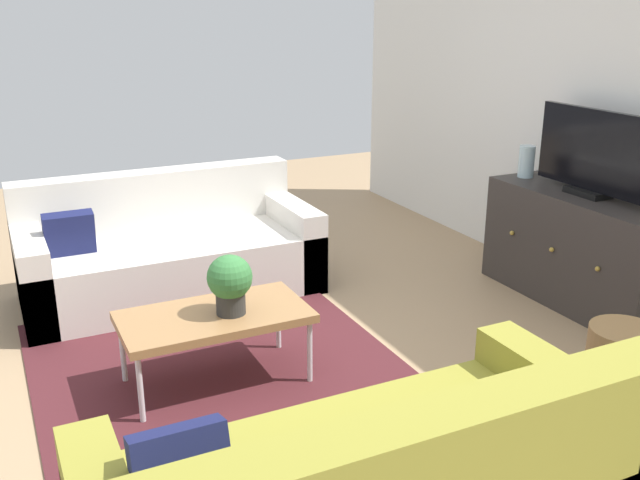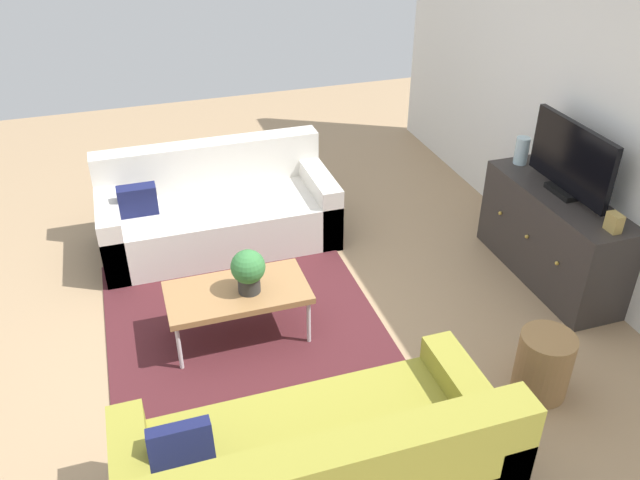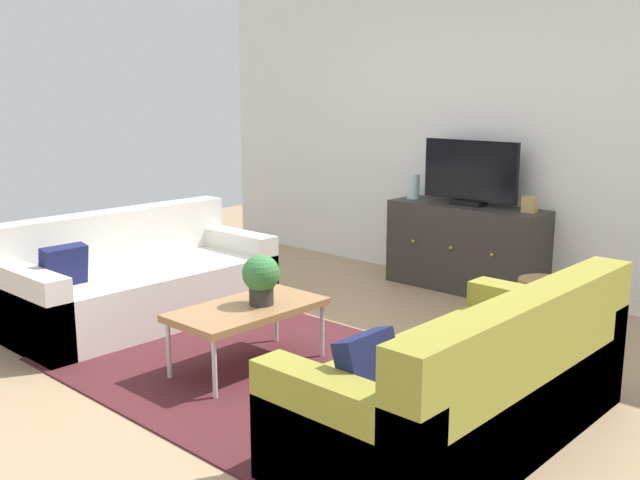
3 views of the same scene
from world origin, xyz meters
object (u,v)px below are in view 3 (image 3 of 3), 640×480
at_px(coffee_table, 248,311).
at_px(potted_plant, 261,277).
at_px(wicker_basket, 542,311).
at_px(couch_left_side, 136,284).
at_px(glass_vase, 413,186).
at_px(tv_console, 466,248).
at_px(couch_right_side, 474,391).
at_px(flat_screen_tv, 470,173).
at_px(mantel_clock, 530,205).

bearing_deg(coffee_table, potted_plant, 63.73).
bearing_deg(wicker_basket, couch_left_side, -147.05).
bearing_deg(coffee_table, glass_vase, 102.64).
height_order(tv_console, glass_vase, glass_vase).
relative_size(couch_right_side, tv_console, 1.41).
height_order(couch_left_side, wicker_basket, couch_left_side).
distance_m(flat_screen_tv, mantel_clock, 0.60).
bearing_deg(tv_console, glass_vase, 180.00).
height_order(potted_plant, flat_screen_tv, flat_screen_tv).
distance_m(couch_left_side, mantel_clock, 3.10).
bearing_deg(glass_vase, mantel_clock, 0.00).
relative_size(couch_right_side, coffee_table, 2.02).
height_order(couch_left_side, flat_screen_tv, flat_screen_tv).
relative_size(potted_plant, wicker_basket, 0.72).
bearing_deg(mantel_clock, tv_console, -180.00).
bearing_deg(wicker_basket, flat_screen_tv, 143.55).
xyz_separation_m(couch_left_side, wicker_basket, (2.45, 1.59, -0.05)).
distance_m(glass_vase, mantel_clock, 1.12).
distance_m(couch_right_side, mantel_clock, 2.61).
height_order(mantel_clock, wicker_basket, mantel_clock).
distance_m(couch_right_side, coffee_table, 1.52).
height_order(potted_plant, glass_vase, glass_vase).
xyz_separation_m(coffee_table, flat_screen_tv, (0.01, 2.49, 0.63)).
height_order(couch_left_side, mantel_clock, mantel_clock).
bearing_deg(mantel_clock, flat_screen_tv, 177.96).
bearing_deg(couch_right_side, wicker_basket, 104.85).
bearing_deg(couch_left_side, couch_right_side, 0.00).
bearing_deg(tv_console, flat_screen_tv, 90.00).
relative_size(couch_right_side, wicker_basket, 4.44).
distance_m(couch_right_side, glass_vase, 3.20).
bearing_deg(coffee_table, wicker_basket, 56.94).
distance_m(couch_left_side, glass_vase, 2.57).
relative_size(couch_right_side, mantel_clock, 14.81).
height_order(glass_vase, mantel_clock, glass_vase).
distance_m(couch_right_side, flat_screen_tv, 2.92).
xyz_separation_m(potted_plant, glass_vase, (-0.59, 2.39, 0.27)).
xyz_separation_m(flat_screen_tv, mantel_clock, (0.56, -0.02, -0.20)).
xyz_separation_m(tv_console, flat_screen_tv, (0.00, 0.02, 0.63)).
height_order(potted_plant, wicker_basket, potted_plant).
distance_m(potted_plant, glass_vase, 2.48).
bearing_deg(potted_plant, mantel_clock, 77.52).
bearing_deg(couch_right_side, tv_console, 122.46).
xyz_separation_m(coffee_table, mantel_clock, (0.57, 2.47, 0.43)).
height_order(couch_right_side, coffee_table, couch_right_side).
bearing_deg(mantel_clock, coffee_table, -102.95).
height_order(couch_right_side, flat_screen_tv, flat_screen_tv).
relative_size(tv_console, glass_vase, 6.16).
distance_m(couch_right_side, potted_plant, 1.51).
xyz_separation_m(couch_left_side, flat_screen_tv, (1.37, 2.39, 0.73)).
relative_size(coffee_table, tv_console, 0.70).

